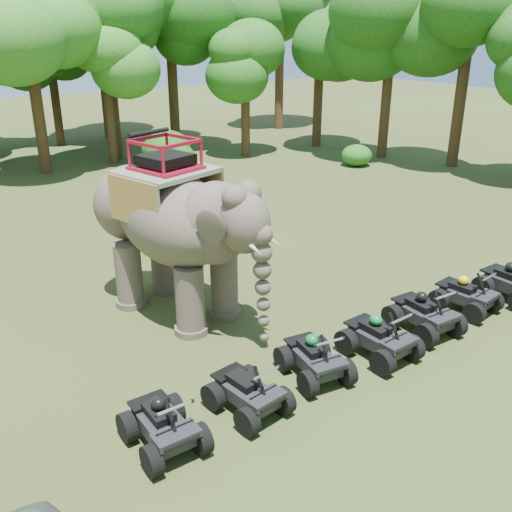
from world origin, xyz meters
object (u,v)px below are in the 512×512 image
object	(u,v)px
atv_1	(248,386)
atv_4	(425,309)
elephant	(173,228)
atv_3	(380,333)
atv_0	(163,419)
atv_5	(467,290)
atv_2	(315,353)

from	to	relation	value
atv_1	atv_4	xyz separation A→B (m)	(5.42, 0.17, 0.05)
elephant	atv_3	world-z (taller)	elephant
atv_0	atv_5	world-z (taller)	atv_0
atv_0	atv_3	distance (m)	5.49
elephant	atv_0	xyz separation A→B (m)	(-2.66, -4.72, -1.76)
atv_0	atv_3	world-z (taller)	atv_3
atv_1	atv_2	world-z (taller)	atv_2
atv_4	atv_1	bearing A→B (deg)	-175.80
atv_4	atv_0	bearing A→B (deg)	-176.35
atv_2	atv_3	world-z (taller)	atv_3
atv_3	atv_0	bearing A→B (deg)	176.52
atv_0	atv_2	distance (m)	3.71
atv_0	atv_5	distance (m)	9.11
elephant	atv_0	world-z (taller)	elephant
elephant	atv_1	distance (m)	5.12
atv_0	atv_4	size ratio (longest dim) A/B	0.95
elephant	atv_4	bearing A→B (deg)	-60.78
atv_2	atv_4	bearing A→B (deg)	7.96
atv_5	atv_3	bearing A→B (deg)	177.71
atv_1	atv_2	bearing A→B (deg)	-2.68
atv_4	atv_5	bearing A→B (deg)	6.27
elephant	atv_5	xyz separation A→B (m)	(6.44, -4.43, -1.77)
elephant	atv_0	distance (m)	5.70
atv_1	atv_3	distance (m)	3.65
atv_0	atv_4	xyz separation A→B (m)	(7.27, 0.16, 0.03)
atv_1	atv_3	size ratio (longest dim) A/B	0.94
elephant	atv_1	xyz separation A→B (m)	(-0.82, -4.73, -1.78)
atv_1	atv_5	xyz separation A→B (m)	(7.26, 0.30, 0.01)
atv_0	atv_2	bearing A→B (deg)	1.97
atv_1	atv_4	world-z (taller)	atv_4
atv_0	atv_2	xyz separation A→B (m)	(3.71, 0.16, -0.00)
atv_1	atv_5	bearing A→B (deg)	-5.66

